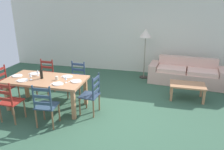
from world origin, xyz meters
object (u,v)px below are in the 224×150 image
(dining_chair_head_west, at_px, (5,85))
(coffee_cup_primary, at_px, (57,78))
(dining_chair_near_left, at_px, (9,101))
(standing_lamp, at_px, (146,36))
(dining_table, at_px, (46,82))
(dining_chair_near_right, at_px, (46,106))
(wine_glass_near_right, at_px, (66,78))
(dining_chair_head_east, at_px, (91,94))
(dining_chair_far_left, at_px, (46,77))
(wine_bottle, at_px, (41,74))
(wine_glass_far_left, at_px, (38,72))
(dining_chair_far_right, at_px, (77,80))
(wine_glass_near_left, at_px, (30,75))
(coffee_table, at_px, (187,86))
(couch, at_px, (186,74))

(dining_chair_head_west, relative_size, coffee_cup_primary, 10.67)
(dining_chair_near_left, distance_m, standing_lamp, 4.42)
(dining_table, xyz_separation_m, dining_chair_near_right, (0.41, -0.78, -0.19))
(dining_table, height_order, dining_chair_near_left, dining_chair_near_left)
(wine_glass_near_right, bearing_deg, dining_chair_head_east, 8.94)
(dining_table, xyz_separation_m, dining_chair_far_left, (-0.48, 0.78, -0.19))
(dining_chair_head_west, bearing_deg, wine_glass_near_right, -3.73)
(dining_chair_near_right, xyz_separation_m, dining_chair_head_west, (-1.58, 0.77, 0.00))
(dining_chair_near_left, height_order, wine_glass_near_right, dining_chair_near_left)
(wine_bottle, bearing_deg, wine_glass_near_right, -9.42)
(dining_table, bearing_deg, wine_glass_near_right, -11.90)
(dining_chair_far_left, height_order, dining_chair_head_east, same)
(dining_chair_head_east, bearing_deg, wine_glass_far_left, 173.13)
(dining_chair_near_right, distance_m, dining_chair_far_right, 1.56)
(wine_glass_near_left, relative_size, wine_glass_near_right, 1.00)
(dining_chair_head_east, bearing_deg, dining_chair_far_right, 130.61)
(wine_bottle, bearing_deg, dining_chair_head_west, 179.95)
(wine_glass_far_left, bearing_deg, wine_glass_near_left, -91.47)
(dining_chair_head_east, relative_size, wine_glass_far_left, 5.96)
(coffee_table, height_order, standing_lamp, standing_lamp)
(wine_glass_near_right, xyz_separation_m, couch, (2.84, 2.66, -0.57))
(dining_table, height_order, dining_chair_head_east, dining_chair_head_east)
(dining_chair_far_left, relative_size, wine_glass_near_right, 5.96)
(dining_chair_near_left, relative_size, standing_lamp, 0.59)
(wine_glass_near_left, xyz_separation_m, wine_glass_near_right, (0.88, 0.03, 0.00))
(dining_chair_far_left, height_order, dining_chair_far_right, same)
(dining_table, height_order, dining_chair_far_left, dining_chair_far_left)
(coffee_cup_primary, height_order, coffee_table, coffee_cup_primary)
(couch, height_order, coffee_table, couch)
(dining_table, xyz_separation_m, dining_chair_far_right, (0.45, 0.78, -0.19))
(dining_chair_near_left, relative_size, dining_chair_head_east, 1.00)
(dining_chair_head_west, relative_size, wine_glass_near_right, 5.96)
(dining_chair_head_east, relative_size, coffee_cup_primary, 10.67)
(wine_glass_near_left, bearing_deg, dining_chair_near_right, -41.32)
(dining_chair_far_right, xyz_separation_m, dining_chair_head_east, (0.70, -0.82, 0.00))
(wine_glass_near_right, height_order, coffee_table, wine_glass_near_right)
(dining_chair_head_east, bearing_deg, dining_table, 178.35)
(wine_bottle, bearing_deg, dining_chair_near_right, -56.30)
(dining_chair_near_right, xyz_separation_m, couch, (3.01, 3.32, -0.19))
(dining_chair_head_east, relative_size, couch, 0.41)
(dining_chair_near_left, xyz_separation_m, dining_chair_far_right, (0.90, 1.58, 0.00))
(dining_chair_head_east, distance_m, wine_glass_far_left, 1.51)
(dining_chair_far_left, height_order, dining_chair_head_west, same)
(couch, bearing_deg, dining_chair_near_left, -139.33)
(wine_glass_far_left, distance_m, couch, 4.46)
(dining_table, height_order, wine_glass_far_left, wine_glass_far_left)
(dining_chair_near_left, bearing_deg, wine_glass_near_left, 77.13)
(dining_chair_near_right, distance_m, dining_chair_far_left, 1.80)
(couch, height_order, standing_lamp, standing_lamp)
(wine_glass_near_right, height_order, standing_lamp, standing_lamp)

